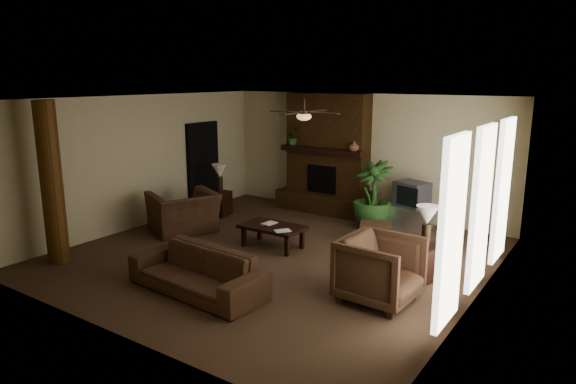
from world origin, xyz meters
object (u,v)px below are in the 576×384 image
Objects in this scene: sofa at (197,264)px; ottoman at (375,234)px; floor_vase at (373,206)px; floor_plant at (372,210)px; side_table_right at (422,262)px; log_column at (52,183)px; armchair_left at (183,206)px; lamp_right at (427,218)px; tv_stand at (411,218)px; armchair_right at (380,266)px; lamp_left at (219,173)px; coffee_table at (273,228)px; side_table_left at (218,203)px.

ottoman is at bearing 74.20° from sofa.
floor_plant reaches higher than floor_vase.
floor_plant reaches higher than side_table_right.
log_column is 6.31m from side_table_right.
floor_vase is at bearing 155.89° from armchair_left.
lamp_right reaches higher than sofa.
tv_stand is 2.69m from side_table_right.
sofa is at bearing 8.25° from log_column.
log_column is at bearing 110.01° from armchair_right.
log_column is at bearing -127.02° from floor_plant.
floor_plant is at bearing 84.17° from sofa.
lamp_left is at bearing -159.28° from tv_stand.
side_table_left is (-2.42, 1.17, -0.10)m from coffee_table.
side_table_left is at bearing 154.10° from coffee_table.
log_column reaches higher than sofa.
tv_stand is at bearing 16.84° from armchair_right.
lamp_left is at bearing 168.35° from lamp_right.
log_column is 2.17× the size of armchair_left.
sofa is at bearing -104.12° from tv_stand.
coffee_table is 0.82× the size of floor_plant.
armchair_right is at bearing -23.76° from side_table_left.
floor_vase is at bearing 85.91° from sofa.
ottoman is 0.92× the size of lamp_right.
floor_vase is 0.53× the size of floor_plant.
sofa reaches higher than side_table_left.
lamp_right is (1.97, -2.31, 0.57)m from floor_vase.
floor_plant is 3.61m from lamp_left.
tv_stand is (3.84, 2.81, -0.31)m from armchair_left.
ottoman is 1.32m from tv_stand.
armchair_left is 1.23× the size of armchair_right.
side_table_left is at bearing -178.80° from ottoman.
floor_plant is 2.65× the size of side_table_left.
coffee_table is (-2.66, 1.06, -0.15)m from armchair_right.
side_table_left is 5.39m from side_table_right.
lamp_right is at bearing -61.73° from tv_stand.
armchair_left is 1.56m from lamp_left.
armchair_left is 2.35× the size of side_table_right.
tv_stand is (0.20, 1.31, 0.05)m from ottoman.
lamp_left is at bearing 68.31° from armchair_right.
lamp_left reaches higher than floor_vase.
lamp_right is at bearing -39.53° from ottoman.
armchair_left is 4.99m from side_table_right.
lamp_left is (-3.94, -0.03, 0.80)m from ottoman.
coffee_table is 2.00m from ottoman.
tv_stand is at bearing 81.13° from ottoman.
side_table_right is at bearing -159.60° from lamp_right.
floor_plant reaches higher than ottoman.
tv_stand is at bearing 18.47° from side_table_left.
lamp_left reaches higher than armchair_right.
lamp_left is 5.41m from lamp_right.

